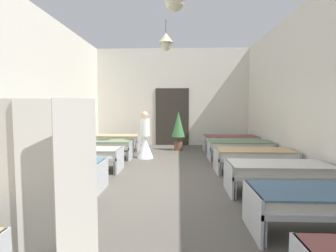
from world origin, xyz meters
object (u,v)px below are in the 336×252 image
(bed_right_row_1, at_px, (327,200))
(bed_left_row_4, at_px, (102,145))
(bed_left_row_2, at_px, (54,168))
(bed_right_row_3, at_px, (254,155))
(privacy_screen, at_px, (37,182))
(bed_right_row_5, at_px, (229,139))
(bed_left_row_3, at_px, (83,154))
(bed_right_row_2, at_px, (279,170))
(nurse_near_aisle, at_px, (145,141))
(bed_left_row_5, at_px, (114,139))
(bed_right_row_4, at_px, (240,145))
(potted_plant, at_px, (178,127))

(bed_right_row_1, xyz_separation_m, bed_left_row_4, (-4.27, 4.68, 0.00))
(bed_left_row_2, xyz_separation_m, bed_right_row_3, (4.27, 1.56, 0.00))
(privacy_screen, bearing_deg, bed_right_row_5, 42.43)
(bed_right_row_1, xyz_separation_m, bed_left_row_2, (-4.27, 1.56, 0.00))
(bed_right_row_5, height_order, privacy_screen, privacy_screen)
(bed_right_row_1, distance_m, bed_right_row_3, 3.12)
(bed_left_row_3, xyz_separation_m, bed_right_row_3, (4.27, 0.00, 0.00))
(bed_right_row_2, relative_size, bed_right_row_5, 1.00)
(bed_right_row_2, distance_m, nurse_near_aisle, 4.38)
(bed_left_row_2, bearing_deg, bed_left_row_4, 90.00)
(bed_right_row_3, distance_m, bed_right_row_5, 3.12)
(bed_left_row_5, bearing_deg, nurse_near_aisle, -46.47)
(bed_left_row_3, bearing_deg, bed_right_row_1, -36.16)
(bed_right_row_1, distance_m, bed_right_row_4, 4.68)
(bed_left_row_2, height_order, privacy_screen, privacy_screen)
(bed_left_row_2, xyz_separation_m, bed_right_row_4, (4.27, 3.12, 0.00))
(bed_right_row_2, height_order, bed_left_row_5, same)
(nurse_near_aisle, height_order, privacy_screen, privacy_screen)
(bed_right_row_3, xyz_separation_m, potted_plant, (-1.88, 3.25, 0.45))
(bed_left_row_4, distance_m, bed_right_row_4, 4.27)
(bed_right_row_4, xyz_separation_m, bed_left_row_5, (-4.27, 1.56, 0.00))
(bed_right_row_3, bearing_deg, bed_right_row_5, 90.00)
(potted_plant, distance_m, privacy_screen, 7.24)
(bed_right_row_4, bearing_deg, bed_right_row_3, -90.00)
(bed_left_row_4, bearing_deg, bed_right_row_5, 20.07)
(bed_left_row_2, relative_size, bed_right_row_3, 1.00)
(bed_right_row_3, xyz_separation_m, privacy_screen, (-3.32, -3.84, 0.41))
(bed_left_row_3, relative_size, bed_right_row_3, 1.00)
(bed_left_row_3, bearing_deg, bed_right_row_2, -20.07)
(bed_right_row_4, relative_size, nurse_near_aisle, 1.28)
(bed_right_row_3, distance_m, potted_plant, 3.78)
(bed_left_row_3, relative_size, bed_right_row_4, 1.00)
(potted_plant, bearing_deg, bed_left_row_5, -176.97)
(bed_right_row_2, relative_size, nurse_near_aisle, 1.28)
(bed_left_row_4, bearing_deg, privacy_screen, -80.02)
(bed_left_row_4, height_order, nurse_near_aisle, nurse_near_aisle)
(potted_plant, bearing_deg, bed_left_row_4, -144.85)
(bed_left_row_5, relative_size, nurse_near_aisle, 1.28)
(bed_left_row_3, distance_m, potted_plant, 4.06)
(bed_right_row_1, relative_size, privacy_screen, 1.12)
(bed_right_row_3, relative_size, privacy_screen, 1.12)
(bed_left_row_2, distance_m, bed_right_row_2, 4.27)
(bed_right_row_3, height_order, nurse_near_aisle, nurse_near_aisle)
(bed_right_row_3, bearing_deg, bed_right_row_2, -90.00)
(bed_right_row_1, bearing_deg, privacy_screen, -167.82)
(bed_right_row_1, distance_m, bed_right_row_5, 6.25)
(privacy_screen, bearing_deg, bed_right_row_4, 36.35)
(bed_right_row_5, bearing_deg, bed_left_row_3, -143.84)
(bed_left_row_4, relative_size, bed_right_row_4, 1.00)
(bed_right_row_5, bearing_deg, bed_left_row_2, -132.37)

